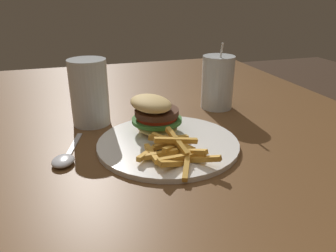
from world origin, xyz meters
TOP-DOWN VIEW (x-y plane):
  - dining_table at (0.00, 0.00)m, footprint 1.66×1.34m
  - meal_plate_near at (0.04, -0.12)m, footprint 0.29×0.28m
  - beer_glass at (0.18, 0.01)m, footprint 0.09×0.09m
  - juice_glass at (0.20, -0.32)m, footprint 0.08×0.08m
  - spoon at (0.01, 0.07)m, footprint 0.16×0.07m

SIDE VIEW (x-z plane):
  - dining_table at x=0.00m, z-range 0.30..1.07m
  - spoon at x=0.01m, z-range 0.77..0.79m
  - meal_plate_near at x=0.04m, z-range 0.75..0.85m
  - juice_glass at x=0.20m, z-range 0.75..0.93m
  - beer_glass at x=0.18m, z-range 0.77..0.92m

